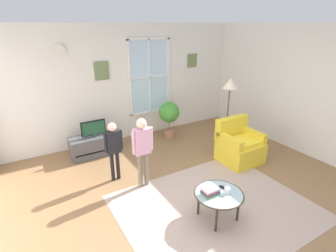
{
  "coord_description": "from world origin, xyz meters",
  "views": [
    {
      "loc": [
        -2.29,
        -2.75,
        2.67
      ],
      "look_at": [
        -0.17,
        0.82,
        1.04
      ],
      "focal_mm": 28.16,
      "sensor_mm": 36.0,
      "label": 1
    }
  ],
  "objects_px": {
    "coffee_table": "(219,195)",
    "cup": "(227,191)",
    "book_stack": "(210,191)",
    "potted_plant_by_window": "(169,114)",
    "floor_lamp": "(230,90)",
    "person_black_shirt": "(113,145)",
    "remote_near_books": "(224,188)",
    "armchair": "(239,146)",
    "tv_stand": "(95,145)",
    "television": "(93,128)",
    "person_pink_shirt": "(142,145)"
  },
  "relations": [
    {
      "from": "coffee_table",
      "to": "cup",
      "type": "height_order",
      "value": "cup"
    },
    {
      "from": "book_stack",
      "to": "potted_plant_by_window",
      "type": "distance_m",
      "value": 3.04
    },
    {
      "from": "book_stack",
      "to": "floor_lamp",
      "type": "bearing_deg",
      "value": 42.59
    },
    {
      "from": "coffee_table",
      "to": "person_black_shirt",
      "type": "bearing_deg",
      "value": 117.93
    },
    {
      "from": "cup",
      "to": "remote_near_books",
      "type": "xyz_separation_m",
      "value": [
        0.04,
        0.11,
        -0.03
      ]
    },
    {
      "from": "armchair",
      "to": "cup",
      "type": "bearing_deg",
      "value": -140.21
    },
    {
      "from": "potted_plant_by_window",
      "to": "tv_stand",
      "type": "bearing_deg",
      "value": -179.47
    },
    {
      "from": "cup",
      "to": "potted_plant_by_window",
      "type": "bearing_deg",
      "value": 74.59
    },
    {
      "from": "floor_lamp",
      "to": "book_stack",
      "type": "bearing_deg",
      "value": -137.41
    },
    {
      "from": "cup",
      "to": "person_black_shirt",
      "type": "bearing_deg",
      "value": 119.79
    },
    {
      "from": "television",
      "to": "book_stack",
      "type": "height_order",
      "value": "television"
    },
    {
      "from": "cup",
      "to": "person_black_shirt",
      "type": "relative_size",
      "value": 0.08
    },
    {
      "from": "tv_stand",
      "to": "floor_lamp",
      "type": "height_order",
      "value": "floor_lamp"
    },
    {
      "from": "television",
      "to": "remote_near_books",
      "type": "relative_size",
      "value": 3.65
    },
    {
      "from": "floor_lamp",
      "to": "person_black_shirt",
      "type": "bearing_deg",
      "value": -179.26
    },
    {
      "from": "tv_stand",
      "to": "book_stack",
      "type": "bearing_deg",
      "value": -73.74
    },
    {
      "from": "television",
      "to": "book_stack",
      "type": "distance_m",
      "value": 2.95
    },
    {
      "from": "book_stack",
      "to": "cup",
      "type": "height_order",
      "value": "book_stack"
    },
    {
      "from": "armchair",
      "to": "floor_lamp",
      "type": "xyz_separation_m",
      "value": [
        0.23,
        0.64,
        1.0
      ]
    },
    {
      "from": "armchair",
      "to": "floor_lamp",
      "type": "distance_m",
      "value": 1.21
    },
    {
      "from": "tv_stand",
      "to": "potted_plant_by_window",
      "type": "xyz_separation_m",
      "value": [
        1.86,
        0.02,
        0.38
      ]
    },
    {
      "from": "potted_plant_by_window",
      "to": "person_pink_shirt",
      "type": "bearing_deg",
      "value": -132.71
    },
    {
      "from": "remote_near_books",
      "to": "potted_plant_by_window",
      "type": "height_order",
      "value": "potted_plant_by_window"
    },
    {
      "from": "armchair",
      "to": "television",
      "type": "bearing_deg",
      "value": 144.36
    },
    {
      "from": "coffee_table",
      "to": "remote_near_books",
      "type": "relative_size",
      "value": 5.06
    },
    {
      "from": "remote_near_books",
      "to": "person_pink_shirt",
      "type": "xyz_separation_m",
      "value": [
        -0.71,
        1.24,
        0.35
      ]
    },
    {
      "from": "armchair",
      "to": "potted_plant_by_window",
      "type": "bearing_deg",
      "value": 108.43
    },
    {
      "from": "tv_stand",
      "to": "coffee_table",
      "type": "height_order",
      "value": "tv_stand"
    },
    {
      "from": "person_black_shirt",
      "to": "coffee_table",
      "type": "bearing_deg",
      "value": -62.07
    },
    {
      "from": "tv_stand",
      "to": "floor_lamp",
      "type": "xyz_separation_m",
      "value": [
        2.69,
        -1.12,
        1.11
      ]
    },
    {
      "from": "tv_stand",
      "to": "person_pink_shirt",
      "type": "relative_size",
      "value": 0.83
    },
    {
      "from": "person_pink_shirt",
      "to": "potted_plant_by_window",
      "type": "bearing_deg",
      "value": 47.29
    },
    {
      "from": "tv_stand",
      "to": "remote_near_books",
      "type": "bearing_deg",
      "value": -68.93
    },
    {
      "from": "coffee_table",
      "to": "person_pink_shirt",
      "type": "bearing_deg",
      "value": 113.66
    },
    {
      "from": "person_pink_shirt",
      "to": "remote_near_books",
      "type": "bearing_deg",
      "value": -60.14
    },
    {
      "from": "coffee_table",
      "to": "floor_lamp",
      "type": "relative_size",
      "value": 0.45
    },
    {
      "from": "remote_near_books",
      "to": "tv_stand",
      "type": "bearing_deg",
      "value": 111.07
    },
    {
      "from": "armchair",
      "to": "potted_plant_by_window",
      "type": "height_order",
      "value": "potted_plant_by_window"
    },
    {
      "from": "person_black_shirt",
      "to": "potted_plant_by_window",
      "type": "distance_m",
      "value": 2.18
    },
    {
      "from": "cup",
      "to": "remote_near_books",
      "type": "height_order",
      "value": "cup"
    },
    {
      "from": "coffee_table",
      "to": "remote_near_books",
      "type": "distance_m",
      "value": 0.16
    },
    {
      "from": "potted_plant_by_window",
      "to": "television",
      "type": "bearing_deg",
      "value": -179.39
    },
    {
      "from": "television",
      "to": "potted_plant_by_window",
      "type": "bearing_deg",
      "value": 0.61
    },
    {
      "from": "coffee_table",
      "to": "person_pink_shirt",
      "type": "height_order",
      "value": "person_pink_shirt"
    },
    {
      "from": "television",
      "to": "coffee_table",
      "type": "height_order",
      "value": "television"
    },
    {
      "from": "person_black_shirt",
      "to": "book_stack",
      "type": "bearing_deg",
      "value": -64.61
    },
    {
      "from": "potted_plant_by_window",
      "to": "remote_near_books",
      "type": "bearing_deg",
      "value": -105.22
    },
    {
      "from": "coffee_table",
      "to": "television",
      "type": "bearing_deg",
      "value": 108.18
    },
    {
      "from": "person_pink_shirt",
      "to": "potted_plant_by_window",
      "type": "height_order",
      "value": "person_pink_shirt"
    },
    {
      "from": "armchair",
      "to": "coffee_table",
      "type": "distance_m",
      "value": 1.88
    }
  ]
}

